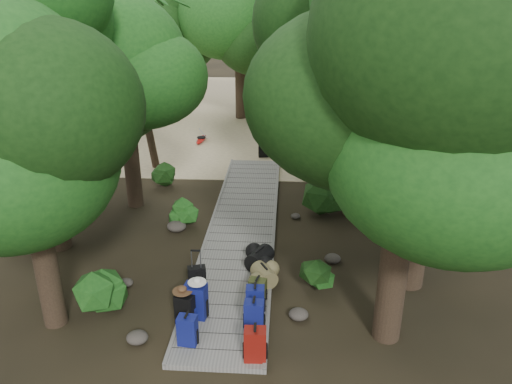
# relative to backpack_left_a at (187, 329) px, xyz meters

# --- Properties ---
(ground) EXTENTS (120.00, 120.00, 0.00)m
(ground) POSITION_rel_backpack_left_a_xyz_m (0.62, 4.35, -0.48)
(ground) COLOR #2F2717
(ground) RESTS_ON ground
(sand_beach) EXTENTS (40.00, 22.00, 0.02)m
(sand_beach) POSITION_rel_backpack_left_a_xyz_m (0.62, 20.35, -0.47)
(sand_beach) COLOR beige
(sand_beach) RESTS_ON ground
(boardwalk) EXTENTS (2.00, 12.00, 0.12)m
(boardwalk) POSITION_rel_backpack_left_a_xyz_m (0.62, 5.35, -0.42)
(boardwalk) COLOR gray
(boardwalk) RESTS_ON ground
(backpack_left_a) EXTENTS (0.41, 0.31, 0.71)m
(backpack_left_a) POSITION_rel_backpack_left_a_xyz_m (0.00, 0.00, 0.00)
(backpack_left_a) COLOR navy
(backpack_left_a) RESTS_ON boardwalk
(backpack_left_b) EXTENTS (0.47, 0.38, 0.74)m
(backpack_left_b) POSITION_rel_backpack_left_a_xyz_m (-0.18, 0.69, 0.01)
(backpack_left_b) COLOR black
(backpack_left_b) RESTS_ON boardwalk
(backpack_left_c) EXTENTS (0.52, 0.40, 0.88)m
(backpack_left_c) POSITION_rel_backpack_left_a_xyz_m (0.01, 0.90, 0.08)
(backpack_left_c) COLOR navy
(backpack_left_c) RESTS_ON boardwalk
(backpack_right_a) EXTENTS (0.43, 0.31, 0.76)m
(backpack_right_a) POSITION_rel_backpack_left_a_xyz_m (1.38, -0.36, 0.02)
(backpack_right_a) COLOR maroon
(backpack_right_a) RESTS_ON boardwalk
(backpack_right_b) EXTENTS (0.42, 0.30, 0.74)m
(backpack_right_b) POSITION_rel_backpack_left_a_xyz_m (1.30, 0.56, 0.01)
(backpack_right_b) COLOR navy
(backpack_right_b) RESTS_ON boardwalk
(backpack_right_c) EXTENTS (0.41, 0.30, 0.69)m
(backpack_right_c) POSITION_rel_backpack_left_a_xyz_m (1.28, 1.15, -0.01)
(backpack_right_c) COLOR navy
(backpack_right_c) RESTS_ON boardwalk
(backpack_right_d) EXTENTS (0.43, 0.36, 0.58)m
(backpack_right_d) POSITION_rel_backpack_left_a_xyz_m (1.31, 1.61, -0.07)
(backpack_right_d) COLOR #3A421B
(backpack_right_d) RESTS_ON boardwalk
(duffel_right_khaki) EXTENTS (0.71, 0.80, 0.44)m
(duffel_right_khaki) POSITION_rel_backpack_left_a_xyz_m (1.42, 2.31, -0.14)
(duffel_right_khaki) COLOR brown
(duffel_right_khaki) RESTS_ON boardwalk
(duffel_right_black) EXTENTS (0.76, 0.89, 0.48)m
(duffel_right_black) POSITION_rel_backpack_left_a_xyz_m (1.27, 3.07, -0.12)
(duffel_right_black) COLOR black
(duffel_right_black) RESTS_ON boardwalk
(suitcase_on_boardwalk) EXTENTS (0.46, 0.33, 0.65)m
(suitcase_on_boardwalk) POSITION_rel_backpack_left_a_xyz_m (-0.13, 1.87, -0.03)
(suitcase_on_boardwalk) COLOR black
(suitcase_on_boardwalk) RESTS_ON boardwalk
(lone_suitcase_on_sand) EXTENTS (0.45, 0.30, 0.66)m
(lone_suitcase_on_sand) POSITION_rel_backpack_left_a_xyz_m (0.91, 12.16, -0.13)
(lone_suitcase_on_sand) COLOR black
(lone_suitcase_on_sand) RESTS_ON sand_beach
(hat_brown) EXTENTS (0.43, 0.43, 0.13)m
(hat_brown) POSITION_rel_backpack_left_a_xyz_m (-0.23, 0.73, 0.45)
(hat_brown) COLOR #51351E
(hat_brown) RESTS_ON backpack_left_b
(hat_white) EXTENTS (0.40, 0.40, 0.13)m
(hat_white) POSITION_rel_backpack_left_a_xyz_m (0.07, 0.88, 0.59)
(hat_white) COLOR silver
(hat_white) RESTS_ON backpack_left_c
(kayak) EXTENTS (0.82, 2.94, 0.29)m
(kayak) POSITION_rel_backpack_left_a_xyz_m (-2.10, 14.18, -0.31)
(kayak) COLOR #A4110E
(kayak) RESTS_ON sand_beach
(sun_lounger) EXTENTS (1.00, 1.91, 0.59)m
(sun_lounger) POSITION_rel_backpack_left_a_xyz_m (4.06, 13.84, -0.16)
(sun_lounger) COLOR silver
(sun_lounger) RESTS_ON sand_beach
(tree_right_a) EXTENTS (4.88, 4.88, 8.14)m
(tree_right_a) POSITION_rel_backpack_left_a_xyz_m (4.07, 0.64, 3.59)
(tree_right_a) COLOR black
(tree_right_a) RESTS_ON ground
(tree_right_b) EXTENTS (5.68, 5.68, 10.14)m
(tree_right_b) POSITION_rel_backpack_left_a_xyz_m (4.96, 2.71, 4.59)
(tree_right_b) COLOR black
(tree_right_b) RESTS_ON ground
(tree_right_c) EXTENTS (5.61, 5.61, 9.70)m
(tree_right_c) POSITION_rel_backpack_left_a_xyz_m (4.06, 6.72, 4.37)
(tree_right_c) COLOR black
(tree_right_c) RESTS_ON ground
(tree_right_d) EXTENTS (6.44, 6.44, 11.81)m
(tree_right_d) POSITION_rel_backpack_left_a_xyz_m (6.07, 7.81, 5.43)
(tree_right_d) COLOR black
(tree_right_d) RESTS_ON ground
(tree_right_e) EXTENTS (5.56, 5.56, 10.01)m
(tree_right_e) POSITION_rel_backpack_left_a_xyz_m (5.16, 11.34, 4.53)
(tree_right_e) COLOR black
(tree_right_e) RESTS_ON ground
(tree_right_f) EXTENTS (6.03, 6.03, 10.77)m
(tree_right_f) POSITION_rel_backpack_left_a_xyz_m (7.17, 13.40, 4.91)
(tree_right_f) COLOR black
(tree_right_f) RESTS_ON ground
(tree_left_a) EXTENTS (4.21, 4.21, 7.01)m
(tree_left_a) POSITION_rel_backpack_left_a_xyz_m (-3.05, 0.64, 3.03)
(tree_left_a) COLOR black
(tree_left_a) RESTS_ON ground
(tree_left_b) EXTENTS (5.19, 5.19, 9.34)m
(tree_left_b) POSITION_rel_backpack_left_a_xyz_m (-4.42, 3.96, 4.20)
(tree_left_b) COLOR black
(tree_left_b) RESTS_ON ground
(tree_left_c) EXTENTS (4.21, 4.21, 7.32)m
(tree_left_c) POSITION_rel_backpack_left_a_xyz_m (-3.11, 6.92, 3.18)
(tree_left_c) COLOR black
(tree_left_c) RESTS_ON ground
(tree_back_a) EXTENTS (4.59, 4.59, 7.95)m
(tree_back_a) POSITION_rel_backpack_left_a_xyz_m (-0.68, 18.77, 3.50)
(tree_back_a) COLOR black
(tree_back_a) RESTS_ON ground
(tree_back_b) EXTENTS (5.07, 5.07, 9.05)m
(tree_back_b) POSITION_rel_backpack_left_a_xyz_m (2.25, 20.53, 4.05)
(tree_back_b) COLOR black
(tree_back_b) RESTS_ON ground
(tree_back_c) EXTENTS (4.51, 4.51, 8.12)m
(tree_back_c) POSITION_rel_backpack_left_a_xyz_m (5.40, 20.00, 3.58)
(tree_back_c) COLOR black
(tree_back_c) RESTS_ON ground
(tree_back_d) EXTENTS (4.58, 4.58, 7.63)m
(tree_back_d) POSITION_rel_backpack_left_a_xyz_m (-4.59, 18.96, 3.34)
(tree_back_d) COLOR black
(tree_back_d) RESTS_ON ground
(palm_right_a) EXTENTS (4.76, 4.76, 8.12)m
(palm_right_a) POSITION_rel_backpack_left_a_xyz_m (3.84, 10.18, 3.58)
(palm_right_a) COLOR #103C13
(palm_right_a) RESTS_ON ground
(palm_right_b) EXTENTS (4.70, 4.70, 9.08)m
(palm_right_b) POSITION_rel_backpack_left_a_xyz_m (5.55, 14.86, 4.06)
(palm_right_b) COLOR #103C13
(palm_right_b) RESTS_ON ground
(palm_right_c) EXTENTS (4.56, 4.56, 7.25)m
(palm_right_c) POSITION_rel_backpack_left_a_xyz_m (2.60, 16.42, 3.15)
(palm_right_c) COLOR #103C13
(palm_right_c) RESTS_ON ground
(palm_left_a) EXTENTS (4.12, 4.12, 6.56)m
(palm_left_a) POSITION_rel_backpack_left_a_xyz_m (-3.58, 10.55, 2.80)
(palm_left_a) COLOR #103C13
(palm_left_a) RESTS_ON ground
(rock_left_a) EXTENTS (0.45, 0.41, 0.25)m
(rock_left_a) POSITION_rel_backpack_left_a_xyz_m (-1.08, 0.10, -0.35)
(rock_left_a) COLOR #4C473F
(rock_left_a) RESTS_ON ground
(rock_left_b) EXTENTS (0.35, 0.31, 0.19)m
(rock_left_b) POSITION_rel_backpack_left_a_xyz_m (-1.95, 2.13, -0.38)
(rock_left_b) COLOR #4C473F
(rock_left_b) RESTS_ON ground
(rock_left_c) EXTENTS (0.57, 0.52, 0.31)m
(rock_left_c) POSITION_rel_backpack_left_a_xyz_m (-1.34, 5.12, -0.32)
(rock_left_c) COLOR #4C473F
(rock_left_c) RESTS_ON ground
(rock_left_d) EXTENTS (0.33, 0.29, 0.18)m
(rock_left_d) POSITION_rel_backpack_left_a_xyz_m (-1.55, 6.99, -0.39)
(rock_left_d) COLOR #4C473F
(rock_left_d) RESTS_ON ground
(rock_right_a) EXTENTS (0.44, 0.40, 0.24)m
(rock_right_a) POSITION_rel_backpack_left_a_xyz_m (2.25, 1.10, -0.36)
(rock_right_a) COLOR #4C473F
(rock_right_a) RESTS_ON ground
(rock_right_b) EXTENTS (0.43, 0.39, 0.24)m
(rock_right_b) POSITION_rel_backpack_left_a_xyz_m (3.18, 3.59, -0.36)
(rock_right_b) COLOR #4C473F
(rock_right_b) RESTS_ON ground
(rock_right_c) EXTENTS (0.30, 0.27, 0.17)m
(rock_right_c) POSITION_rel_backpack_left_a_xyz_m (2.22, 6.22, -0.39)
(rock_right_c) COLOR #4C473F
(rock_right_c) RESTS_ON ground
(rock_right_d) EXTENTS (0.63, 0.56, 0.35)m
(rock_right_d) POSITION_rel_backpack_left_a_xyz_m (3.81, 8.73, -0.30)
(rock_right_d) COLOR #4C473F
(rock_right_d) RESTS_ON ground
(shrub_left_a) EXTENTS (1.13, 1.13, 1.02)m
(shrub_left_a) POSITION_rel_backpack_left_a_xyz_m (-2.15, 1.10, 0.03)
(shrub_left_a) COLOR #174915
(shrub_left_a) RESTS_ON ground
(shrub_left_b) EXTENTS (0.83, 0.83, 0.75)m
(shrub_left_b) POSITION_rel_backpack_left_a_xyz_m (-1.21, 5.51, -0.10)
(shrub_left_b) COLOR #174915
(shrub_left_b) RESTS_ON ground
(shrub_left_c) EXTENTS (1.03, 1.03, 0.93)m
(shrub_left_c) POSITION_rel_backpack_left_a_xyz_m (-2.45, 8.49, -0.01)
(shrub_left_c) COLOR #174915
(shrub_left_c) RESTS_ON ground
(shrub_right_a) EXTENTS (0.91, 0.91, 0.82)m
(shrub_right_a) POSITION_rel_backpack_left_a_xyz_m (2.74, 2.34, -0.07)
(shrub_right_a) COLOR #174915
(shrub_right_a) RESTS_ON ground
(shrub_right_b) EXTENTS (1.43, 1.43, 1.29)m
(shrub_right_b) POSITION_rel_backpack_left_a_xyz_m (3.14, 6.50, 0.17)
(shrub_right_b) COLOR #174915
(shrub_right_b) RESTS_ON ground
(shrub_right_c) EXTENTS (0.84, 0.84, 0.76)m
(shrub_right_c) POSITION_rel_backpack_left_a_xyz_m (2.66, 10.08, -0.10)
(shrub_right_c) COLOR #174915
(shrub_right_c) RESTS_ON ground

